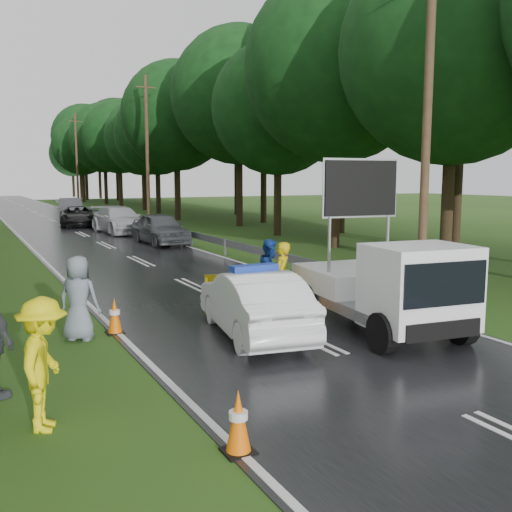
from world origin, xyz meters
TOP-DOWN VIEW (x-y plane):
  - ground at (0.00, 0.00)m, footprint 160.00×160.00m
  - road at (0.00, 30.00)m, footprint 7.00×140.00m
  - guardrail at (3.70, 29.67)m, footprint 0.12×60.06m
  - utility_pole_near at (5.20, 2.00)m, footprint 1.40×0.24m
  - utility_pole_mid at (5.20, 28.00)m, footprint 1.40×0.24m
  - utility_pole_far at (5.20, 54.00)m, footprint 1.40×0.24m
  - police_sedan at (-0.84, 0.48)m, footprint 2.12×4.32m
  - work_truck at (1.78, -0.58)m, footprint 2.58×4.82m
  - barrier at (0.07, 2.33)m, footprint 2.28×0.72m
  - officer at (0.69, 2.00)m, footprint 0.75×0.73m
  - civilian at (0.93, 3.00)m, footprint 1.05×1.02m
  - bystander_left at (-5.33, -2.24)m, footprint 1.00×1.30m
  - bystander_right at (-4.15, 1.85)m, footprint 1.01×0.96m
  - queue_car_first at (2.59, 17.40)m, footprint 2.04×4.67m
  - queue_car_second at (2.15, 23.83)m, footprint 2.63×5.56m
  - queue_car_third at (0.80, 29.83)m, footprint 2.88×5.14m
  - queue_car_fourth at (2.08, 40.12)m, footprint 1.96×4.81m
  - cone_near_left at (-3.36, -4.00)m, footprint 0.38×0.38m
  - cone_center at (0.31, 2.00)m, footprint 0.37×0.37m
  - cone_far at (0.47, 2.50)m, footprint 0.37×0.37m
  - cone_left_mid at (-3.40, 1.99)m, footprint 0.37×0.37m
  - cone_right at (2.64, 1.61)m, footprint 0.31×0.31m

SIDE VIEW (x-z plane):
  - ground at x=0.00m, z-range 0.00..0.00m
  - road at x=0.00m, z-range 0.00..0.02m
  - cone_right at x=2.64m, z-range -0.01..0.64m
  - cone_far at x=0.47m, z-range -0.01..0.76m
  - cone_left_mid at x=-3.40m, z-range -0.01..0.77m
  - cone_center at x=0.31m, z-range -0.01..0.77m
  - cone_near_left at x=-3.36m, z-range -0.01..0.78m
  - guardrail at x=3.70m, z-range 0.20..0.90m
  - queue_car_third at x=0.80m, z-range 0.00..1.36m
  - police_sedan at x=-0.84m, z-range -0.06..1.43m
  - barrier at x=0.07m, z-range 0.25..1.23m
  - queue_car_fourth at x=2.08m, z-range 0.00..1.55m
  - queue_car_first at x=2.59m, z-range 0.00..1.56m
  - queue_car_second at x=2.15m, z-range 0.00..1.57m
  - civilian at x=0.93m, z-range 0.00..1.71m
  - bystander_right at x=-4.15m, z-range 0.00..1.74m
  - officer at x=0.69m, z-range 0.00..1.75m
  - bystander_left at x=-5.33m, z-range 0.00..1.78m
  - work_truck at x=1.78m, z-range -0.84..2.84m
  - utility_pole_near at x=5.20m, z-range 0.06..10.06m
  - utility_pole_mid at x=5.20m, z-range 0.06..10.06m
  - utility_pole_far at x=5.20m, z-range 0.06..10.06m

